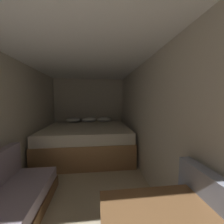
% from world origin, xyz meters
% --- Properties ---
extents(ground_plane, '(6.68, 6.68, 0.00)m').
position_xyz_m(ground_plane, '(0.00, 1.59, 0.00)').
color(ground_plane, beige).
extents(wall_back, '(2.32, 0.05, 2.12)m').
position_xyz_m(wall_back, '(0.00, 3.96, 1.06)').
color(wall_back, beige).
rests_on(wall_back, ground).
extents(wall_left, '(0.05, 4.68, 2.12)m').
position_xyz_m(wall_left, '(-1.13, 1.59, 1.06)').
color(wall_left, beige).
rests_on(wall_left, ground).
extents(wall_right, '(0.05, 4.68, 2.12)m').
position_xyz_m(wall_right, '(1.13, 1.59, 1.06)').
color(wall_right, beige).
rests_on(wall_right, ground).
extents(ceiling_slab, '(2.32, 4.68, 0.05)m').
position_xyz_m(ceiling_slab, '(0.00, 1.59, 2.14)').
color(ceiling_slab, white).
rests_on(ceiling_slab, wall_left).
extents(bed, '(2.10, 1.82, 0.90)m').
position_xyz_m(bed, '(0.00, 2.99, 0.38)').
color(bed, '#9E7247').
rests_on(bed, ground).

